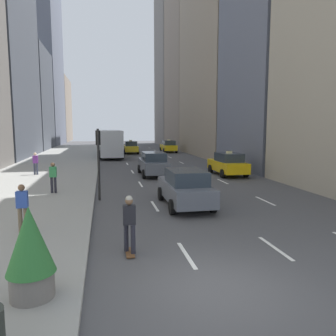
% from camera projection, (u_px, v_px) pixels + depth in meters
% --- Properties ---
extents(ground_plane, '(160.00, 160.00, 0.00)m').
position_uv_depth(ground_plane, '(216.00, 287.00, 7.57)').
color(ground_plane, '#474749').
extents(sidewalk_left, '(8.00, 66.00, 0.15)m').
position_uv_depth(sidewalk_left, '(58.00, 163.00, 32.50)').
color(sidewalk_left, gray).
rests_on(sidewalk_left, ground).
extents(lane_markings, '(5.72, 56.00, 0.01)m').
position_uv_depth(lane_markings, '(160.00, 167.00, 30.46)').
color(lane_markings, white).
rests_on(lane_markings, ground).
extents(building_row_left, '(6.00, 91.30, 32.35)m').
position_uv_depth(building_row_left, '(15.00, 57.00, 44.11)').
color(building_row_left, '#A89E89').
rests_on(building_row_left, ground).
extents(building_row_right, '(6.00, 67.33, 34.48)m').
position_uv_depth(building_row_right, '(215.00, 39.00, 42.27)').
color(building_row_right, '#A89E89').
rests_on(building_row_right, ground).
extents(taxi_lead, '(2.02, 4.40, 1.87)m').
position_uv_depth(taxi_lead, '(168.00, 146.00, 47.68)').
color(taxi_lead, yellow).
rests_on(taxi_lead, ground).
extents(taxi_second, '(2.02, 4.40, 1.87)m').
position_uv_depth(taxi_second, '(228.00, 164.00, 24.97)').
color(taxi_second, yellow).
rests_on(taxi_second, ground).
extents(taxi_third, '(2.02, 4.40, 1.87)m').
position_uv_depth(taxi_third, '(131.00, 147.00, 45.53)').
color(taxi_third, yellow).
rests_on(taxi_third, ground).
extents(sedan_black_near, '(2.02, 4.89, 1.80)m').
position_uv_depth(sedan_black_near, '(153.00, 164.00, 24.89)').
color(sedan_black_near, '#565B66').
rests_on(sedan_black_near, ground).
extents(sedan_silver_behind, '(2.02, 4.57, 1.75)m').
position_uv_depth(sedan_silver_behind, '(185.00, 188.00, 15.22)').
color(sedan_silver_behind, '#565B66').
rests_on(sedan_silver_behind, ground).
extents(city_bus, '(2.80, 11.61, 3.25)m').
position_uv_depth(city_bus, '(111.00, 142.00, 40.71)').
color(city_bus, '#B7BCC1').
rests_on(city_bus, ground).
extents(skateboarder, '(0.36, 0.80, 1.75)m').
position_uv_depth(skateboarder, '(129.00, 222.00, 9.43)').
color(skateboarder, brown).
rests_on(skateboarder, ground).
extents(planter_with_shrub, '(1.00, 1.00, 1.95)m').
position_uv_depth(planter_with_shrub, '(30.00, 251.00, 6.72)').
color(planter_with_shrub, slate).
rests_on(planter_with_shrub, sidewalk_left).
extents(pedestrian_near_curb, '(0.36, 0.22, 1.65)m').
position_uv_depth(pedestrian_near_curb, '(22.00, 206.00, 10.93)').
color(pedestrian_near_curb, brown).
rests_on(pedestrian_near_curb, sidewalk_left).
extents(pedestrian_mid_block, '(0.36, 0.22, 1.65)m').
position_uv_depth(pedestrian_mid_block, '(53.00, 176.00, 17.56)').
color(pedestrian_mid_block, '#23232D').
rests_on(pedestrian_mid_block, sidewalk_left).
extents(pedestrian_far_walking, '(0.36, 0.22, 1.65)m').
position_uv_depth(pedestrian_far_walking, '(35.00, 162.00, 24.29)').
color(pedestrian_far_walking, '#383D51').
rests_on(pedestrian_far_walking, sidewalk_left).
extents(traffic_light_pole, '(0.24, 0.42, 3.60)m').
position_uv_depth(traffic_light_pole, '(98.00, 153.00, 16.37)').
color(traffic_light_pole, black).
rests_on(traffic_light_pole, ground).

